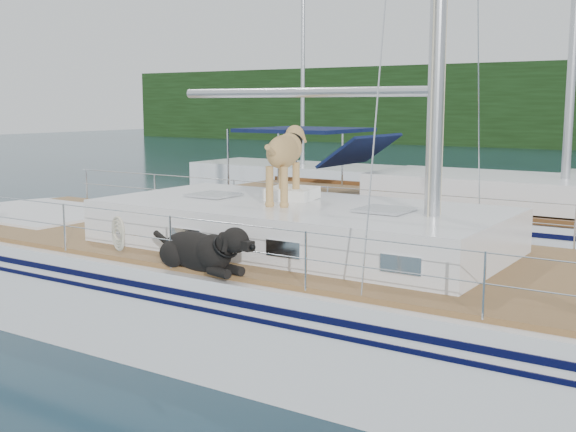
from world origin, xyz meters
The scene contains 4 objects.
ground centered at (0.00, 0.00, 0.00)m, with size 120.00×120.00×0.00m, color black.
main_sailboat centered at (0.10, -0.01, 0.68)m, with size 12.00×3.95×14.01m.
neighbor_sailboat centered at (0.43, 6.01, 0.63)m, with size 11.00×3.50×13.30m.
bg_boat_west centered at (-8.00, 14.00, 0.45)m, with size 8.00×3.00×11.65m.
Camera 1 is at (5.71, -7.68, 3.06)m, focal length 45.00 mm.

